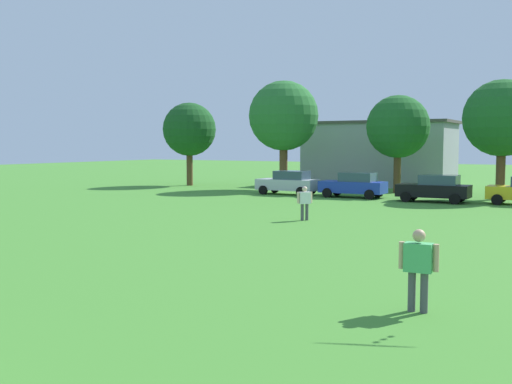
{
  "coord_description": "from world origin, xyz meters",
  "views": [
    {
      "loc": [
        10.07,
        -2.75,
        3.56
      ],
      "look_at": [
        3.88,
        8.36,
        2.55
      ],
      "focal_mm": 42.69,
      "sensor_mm": 36.0,
      "label": 1
    }
  ],
  "objects_px": {
    "adult_bystander": "(418,263)",
    "parked_car_silver_0": "(288,182)",
    "tree_center_right": "(502,118)",
    "bystander_near_trees": "(305,200)",
    "parked_car_black_2": "(435,188)",
    "tree_center_left": "(398,127)",
    "parked_car_blue_1": "(354,185)",
    "tree_left": "(284,116)",
    "tree_far_left": "(189,130)"
  },
  "relations": [
    {
      "from": "adult_bystander",
      "to": "parked_car_silver_0",
      "type": "height_order",
      "value": "adult_bystander"
    },
    {
      "from": "adult_bystander",
      "to": "tree_center_right",
      "type": "relative_size",
      "value": 0.23
    },
    {
      "from": "bystander_near_trees",
      "to": "parked_car_black_2",
      "type": "relative_size",
      "value": 0.37
    },
    {
      "from": "adult_bystander",
      "to": "tree_center_left",
      "type": "bearing_deg",
      "value": 105.17
    },
    {
      "from": "tree_center_right",
      "to": "parked_car_blue_1",
      "type": "bearing_deg",
      "value": -158.37
    },
    {
      "from": "parked_car_black_2",
      "to": "tree_left",
      "type": "xyz_separation_m",
      "value": [
        -12.86,
        4.96,
        4.88
      ]
    },
    {
      "from": "parked_car_black_2",
      "to": "adult_bystander",
      "type": "bearing_deg",
      "value": 102.0
    },
    {
      "from": "bystander_near_trees",
      "to": "tree_left",
      "type": "xyz_separation_m",
      "value": [
        -9.61,
        17.03,
        4.79
      ]
    },
    {
      "from": "adult_bystander",
      "to": "tree_far_left",
      "type": "xyz_separation_m",
      "value": [
        -27.31,
        30.23,
        3.74
      ]
    },
    {
      "from": "adult_bystander",
      "to": "bystander_near_trees",
      "type": "height_order",
      "value": "adult_bystander"
    },
    {
      "from": "parked_car_blue_1",
      "to": "adult_bystander",
      "type": "bearing_deg",
      "value": 112.73
    },
    {
      "from": "adult_bystander",
      "to": "parked_car_black_2",
      "type": "height_order",
      "value": "adult_bystander"
    },
    {
      "from": "bystander_near_trees",
      "to": "parked_car_black_2",
      "type": "bearing_deg",
      "value": 28.25
    },
    {
      "from": "adult_bystander",
      "to": "tree_far_left",
      "type": "bearing_deg",
      "value": 130.41
    },
    {
      "from": "bystander_near_trees",
      "to": "tree_left",
      "type": "bearing_deg",
      "value": 72.77
    },
    {
      "from": "parked_car_silver_0",
      "to": "tree_center_right",
      "type": "bearing_deg",
      "value": -166.21
    },
    {
      "from": "adult_bystander",
      "to": "tree_left",
      "type": "relative_size",
      "value": 0.21
    },
    {
      "from": "adult_bystander",
      "to": "parked_car_black_2",
      "type": "xyz_separation_m",
      "value": [
        -5.34,
        25.11,
        -0.2
      ]
    },
    {
      "from": "parked_car_blue_1",
      "to": "tree_center_left",
      "type": "height_order",
      "value": "tree_center_left"
    },
    {
      "from": "parked_car_silver_0",
      "to": "tree_center_right",
      "type": "xyz_separation_m",
      "value": [
        13.59,
        3.34,
        4.34
      ]
    },
    {
      "from": "adult_bystander",
      "to": "tree_far_left",
      "type": "distance_m",
      "value": 40.92
    },
    {
      "from": "tree_far_left",
      "to": "tree_center_left",
      "type": "bearing_deg",
      "value": 2.49
    },
    {
      "from": "parked_car_silver_0",
      "to": "tree_left",
      "type": "height_order",
      "value": "tree_left"
    },
    {
      "from": "tree_center_right",
      "to": "tree_left",
      "type": "bearing_deg",
      "value": 176.9
    },
    {
      "from": "parked_car_black_2",
      "to": "tree_left",
      "type": "relative_size",
      "value": 0.51
    },
    {
      "from": "tree_center_left",
      "to": "tree_far_left",
      "type": "bearing_deg",
      "value": -177.51
    },
    {
      "from": "tree_far_left",
      "to": "tree_left",
      "type": "relative_size",
      "value": 0.84
    },
    {
      "from": "adult_bystander",
      "to": "parked_car_silver_0",
      "type": "bearing_deg",
      "value": 119.57
    },
    {
      "from": "adult_bystander",
      "to": "bystander_near_trees",
      "type": "xyz_separation_m",
      "value": [
        -8.59,
        13.04,
        -0.1
      ]
    },
    {
      "from": "bystander_near_trees",
      "to": "parked_car_black_2",
      "type": "distance_m",
      "value": 12.5
    },
    {
      "from": "tree_left",
      "to": "tree_center_left",
      "type": "xyz_separation_m",
      "value": [
        8.8,
        0.94,
        -0.94
      ]
    },
    {
      "from": "adult_bystander",
      "to": "parked_car_silver_0",
      "type": "xyz_separation_m",
      "value": [
        -15.7,
        25.87,
        -0.2
      ]
    },
    {
      "from": "tree_center_left",
      "to": "tree_center_right",
      "type": "bearing_deg",
      "value": -13.95
    },
    {
      "from": "parked_car_silver_0",
      "to": "tree_center_left",
      "type": "relative_size",
      "value": 0.6
    },
    {
      "from": "bystander_near_trees",
      "to": "tree_center_left",
      "type": "distance_m",
      "value": 18.4
    },
    {
      "from": "parked_car_blue_1",
      "to": "parked_car_black_2",
      "type": "distance_m",
      "value": 5.49
    },
    {
      "from": "bystander_near_trees",
      "to": "tree_far_left",
      "type": "height_order",
      "value": "tree_far_left"
    },
    {
      "from": "adult_bystander",
      "to": "parked_car_black_2",
      "type": "distance_m",
      "value": 25.67
    },
    {
      "from": "bystander_near_trees",
      "to": "tree_center_right",
      "type": "height_order",
      "value": "tree_center_right"
    },
    {
      "from": "tree_left",
      "to": "parked_car_blue_1",
      "type": "bearing_deg",
      "value": -30.21
    },
    {
      "from": "bystander_near_trees",
      "to": "parked_car_blue_1",
      "type": "height_order",
      "value": "parked_car_blue_1"
    },
    {
      "from": "bystander_near_trees",
      "to": "tree_left",
      "type": "distance_m",
      "value": 20.13
    },
    {
      "from": "parked_car_blue_1",
      "to": "tree_far_left",
      "type": "distance_m",
      "value": 17.57
    },
    {
      "from": "tree_center_right",
      "to": "tree_center_left",
      "type": "bearing_deg",
      "value": 166.05
    },
    {
      "from": "tree_center_left",
      "to": "tree_center_right",
      "type": "distance_m",
      "value": 7.52
    },
    {
      "from": "parked_car_blue_1",
      "to": "parked_car_silver_0",
      "type": "bearing_deg",
      "value": -1.25
    },
    {
      "from": "parked_car_black_2",
      "to": "tree_center_right",
      "type": "distance_m",
      "value": 6.79
    },
    {
      "from": "parked_car_silver_0",
      "to": "adult_bystander",
      "type": "bearing_deg",
      "value": 121.26
    },
    {
      "from": "parked_car_silver_0",
      "to": "bystander_near_trees",
      "type": "bearing_deg",
      "value": 119.0
    },
    {
      "from": "parked_car_blue_1",
      "to": "tree_left",
      "type": "bearing_deg",
      "value": -30.21
    }
  ]
}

